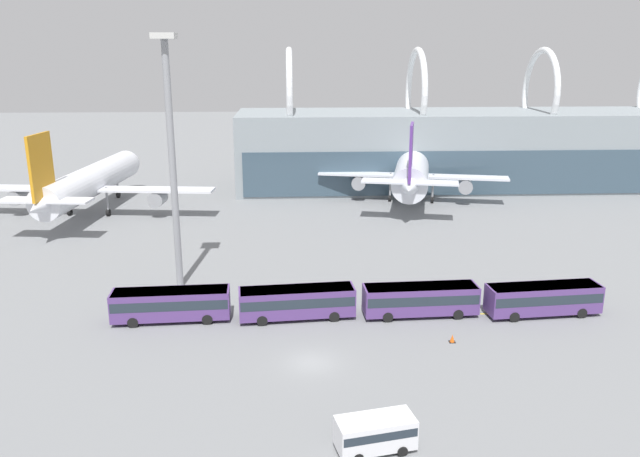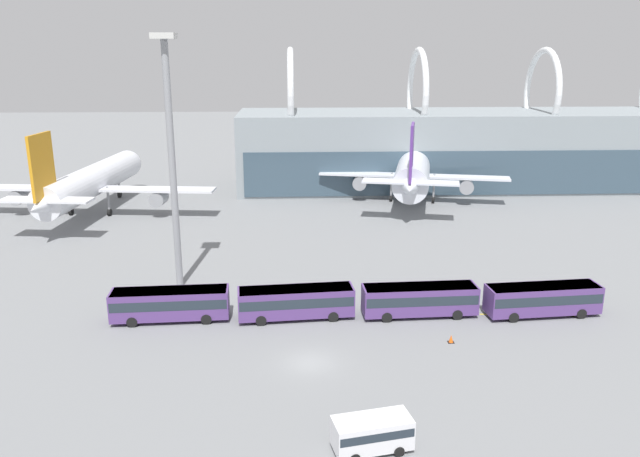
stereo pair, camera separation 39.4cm
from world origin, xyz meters
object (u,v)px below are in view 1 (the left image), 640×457
(shuttle_bus_2, at_px, (420,298))
(traffic_cone_0, at_px, (452,338))
(airliner_at_gate_far, at_px, (412,169))
(shuttle_bus_3, at_px, (543,297))
(floodlight_mast, at_px, (171,145))
(shuttle_bus_1, at_px, (297,301))
(service_van_foreground, at_px, (375,432))
(airliner_at_gate_near, at_px, (88,183))
(shuttle_bus_0, at_px, (171,303))

(shuttle_bus_2, bearing_deg, traffic_cone_0, -76.46)
(airliner_at_gate_far, relative_size, shuttle_bus_2, 3.25)
(airliner_at_gate_far, height_order, shuttle_bus_3, airliner_at_gate_far)
(airliner_at_gate_far, xyz_separation_m, floodlight_mast, (-32.79, -38.69, 9.93))
(shuttle_bus_1, xyz_separation_m, service_van_foreground, (4.75, -20.82, -0.46))
(shuttle_bus_1, xyz_separation_m, shuttle_bus_3, (23.85, -0.31, 0.00))
(shuttle_bus_3, relative_size, service_van_foreground, 2.08)
(airliner_at_gate_near, distance_m, shuttle_bus_2, 59.84)
(shuttle_bus_3, bearing_deg, service_van_foreground, -137.80)
(shuttle_bus_2, bearing_deg, shuttle_bus_3, -4.52)
(airliner_at_gate_near, height_order, service_van_foreground, airliner_at_gate_near)
(service_van_foreground, bearing_deg, shuttle_bus_1, 91.05)
(shuttle_bus_3, bearing_deg, shuttle_bus_1, 174.42)
(shuttle_bus_0, xyz_separation_m, shuttle_bus_2, (23.85, 0.05, 0.00))
(service_van_foreground, bearing_deg, shuttle_bus_0, 116.83)
(shuttle_bus_1, bearing_deg, airliner_at_gate_far, 62.07)
(shuttle_bus_0, height_order, shuttle_bus_3, same)
(service_van_foreground, bearing_deg, shuttle_bus_2, 59.26)
(shuttle_bus_0, relative_size, floodlight_mast, 0.42)
(traffic_cone_0, bearing_deg, airliner_at_gate_far, 83.07)
(airliner_at_gate_near, xyz_separation_m, shuttle_bus_2, (43.70, -40.75, -3.30))
(airliner_at_gate_near, relative_size, airliner_at_gate_far, 1.09)
(shuttle_bus_0, distance_m, shuttle_bus_2, 23.85)
(shuttle_bus_1, xyz_separation_m, shuttle_bus_2, (11.93, 0.09, 0.00))
(shuttle_bus_2, height_order, shuttle_bus_3, same)
(airliner_at_gate_far, relative_size, floodlight_mast, 1.36)
(airliner_at_gate_far, bearing_deg, shuttle_bus_2, -177.24)
(shuttle_bus_3, bearing_deg, airliner_at_gate_near, 138.67)
(traffic_cone_0, bearing_deg, shuttle_bus_3, 28.18)
(service_van_foreground, bearing_deg, airliner_at_gate_near, 108.84)
(airliner_at_gate_far, height_order, service_van_foreground, airliner_at_gate_far)
(shuttle_bus_1, relative_size, service_van_foreground, 2.08)
(airliner_at_gate_near, xyz_separation_m, shuttle_bus_1, (31.77, -40.84, -3.30))
(airliner_at_gate_near, height_order, shuttle_bus_2, airliner_at_gate_near)
(airliner_at_gate_near, relative_size, floodlight_mast, 1.49)
(shuttle_bus_0, bearing_deg, service_van_foreground, -54.35)
(shuttle_bus_0, xyz_separation_m, floodlight_mast, (-0.73, 9.05, 13.64))
(service_van_foreground, bearing_deg, floodlight_mast, 108.39)
(shuttle_bus_1, height_order, traffic_cone_0, shuttle_bus_1)
(airliner_at_gate_near, bearing_deg, traffic_cone_0, -129.98)
(airliner_at_gate_near, relative_size, shuttle_bus_2, 3.55)
(airliner_at_gate_near, distance_m, shuttle_bus_3, 69.27)
(shuttle_bus_3, distance_m, floodlight_mast, 40.09)
(shuttle_bus_0, height_order, service_van_foreground, shuttle_bus_0)
(shuttle_bus_0, height_order, traffic_cone_0, shuttle_bus_0)
(airliner_at_gate_far, relative_size, traffic_cone_0, 51.26)
(service_van_foreground, height_order, traffic_cone_0, service_van_foreground)
(shuttle_bus_0, xyz_separation_m, traffic_cone_0, (25.55, -5.83, -1.46))
(airliner_at_gate_near, bearing_deg, shuttle_bus_0, -148.27)
(shuttle_bus_3, height_order, floodlight_mast, floodlight_mast)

